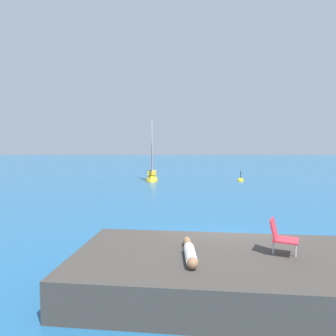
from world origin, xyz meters
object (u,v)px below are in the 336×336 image
at_px(person_sunbather, 190,253).
at_px(beach_chair, 280,235).
at_px(marker_buoy, 241,181).
at_px(sailboat_near, 152,177).

relative_size(person_sunbather, beach_chair, 2.21).
bearing_deg(marker_buoy, person_sunbather, -104.39).
bearing_deg(person_sunbather, beach_chair, -85.10).
distance_m(sailboat_near, person_sunbather, 21.45).
bearing_deg(person_sunbather, marker_buoy, -16.13).
relative_size(person_sunbather, marker_buoy, 1.56).
relative_size(beach_chair, marker_buoy, 0.71).
relative_size(sailboat_near, person_sunbather, 3.36).
xyz_separation_m(sailboat_near, person_sunbather, (2.35, -21.31, 0.61)).
height_order(beach_chair, marker_buoy, beach_chair).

